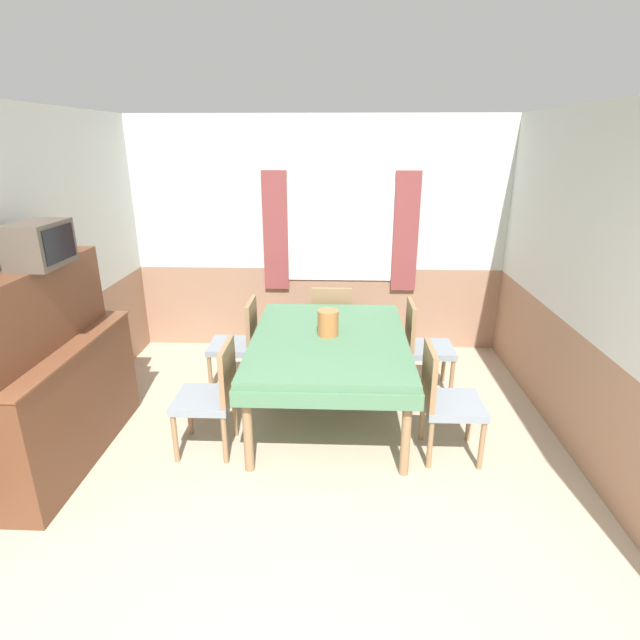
# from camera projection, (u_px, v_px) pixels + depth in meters

# --- Properties ---
(wall_back) EXTENTS (4.54, 0.10, 2.60)m
(wall_back) POSITION_uv_depth(u_px,v_px,m) (320.00, 237.00, 5.60)
(wall_back) COLOR silver
(wall_back) RESTS_ON ground_plane
(wall_left) EXTENTS (0.05, 4.45, 2.60)m
(wall_left) POSITION_uv_depth(u_px,v_px,m) (30.00, 286.00, 3.76)
(wall_left) COLOR silver
(wall_left) RESTS_ON ground_plane
(wall_right) EXTENTS (0.05, 4.45, 2.60)m
(wall_right) POSITION_uv_depth(u_px,v_px,m) (596.00, 292.00, 3.60)
(wall_right) COLOR silver
(wall_right) RESTS_ON ground_plane
(dining_table) EXTENTS (1.34, 1.81, 0.76)m
(dining_table) POSITION_uv_depth(u_px,v_px,m) (329.00, 348.00, 4.27)
(dining_table) COLOR #4C7A56
(dining_table) RESTS_ON ground_plane
(chair_right_near) EXTENTS (0.44, 0.44, 0.90)m
(chair_right_near) POSITION_uv_depth(u_px,v_px,m) (445.00, 398.00, 3.79)
(chair_right_near) COLOR #93704C
(chair_right_near) RESTS_ON ground_plane
(chair_right_far) EXTENTS (0.44, 0.44, 0.90)m
(chair_right_far) POSITION_uv_depth(u_px,v_px,m) (423.00, 344.00, 4.80)
(chair_right_far) COLOR #93704C
(chair_right_far) RESTS_ON ground_plane
(chair_left_near) EXTENTS (0.44, 0.44, 0.90)m
(chair_left_near) POSITION_uv_depth(u_px,v_px,m) (212.00, 393.00, 3.85)
(chair_left_near) COLOR #93704C
(chair_left_near) RESTS_ON ground_plane
(chair_head_window) EXTENTS (0.44, 0.44, 0.90)m
(chair_head_window) POSITION_uv_depth(u_px,v_px,m) (332.00, 321.00, 5.38)
(chair_head_window) COLOR #93704C
(chair_head_window) RESTS_ON ground_plane
(chair_left_far) EXTENTS (0.44, 0.44, 0.90)m
(chair_left_far) POSITION_uv_depth(u_px,v_px,m) (239.00, 341.00, 4.87)
(chair_left_far) COLOR #93704C
(chair_left_far) RESTS_ON ground_plane
(sideboard) EXTENTS (0.46, 1.61, 1.52)m
(sideboard) POSITION_uv_depth(u_px,v_px,m) (58.00, 381.00, 3.70)
(sideboard) COLOR brown
(sideboard) RESTS_ON ground_plane
(tv) EXTENTS (0.29, 0.45, 0.30)m
(tv) POSITION_uv_depth(u_px,v_px,m) (39.00, 244.00, 3.38)
(tv) COLOR #51473D
(tv) RESTS_ON sideboard
(vase) EXTENTS (0.18, 0.18, 0.22)m
(vase) POSITION_uv_depth(u_px,v_px,m) (328.00, 323.00, 4.24)
(vase) COLOR #B26B38
(vase) RESTS_ON dining_table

